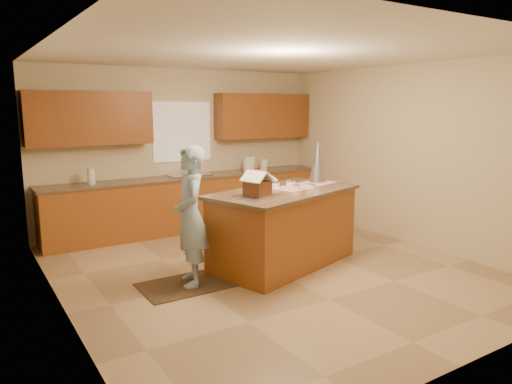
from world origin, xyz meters
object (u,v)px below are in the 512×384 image
island_base (284,229)px  gingerbread_house (257,186)px  tinsel_tree (317,161)px  boy (190,216)px

island_base → gingerbread_house: (-0.56, -0.23, 0.67)m
island_base → gingerbread_house: 0.90m
island_base → gingerbread_house: bearing=-174.8°
tinsel_tree → gingerbread_house: tinsel_tree is taller
tinsel_tree → boy: size_ratio=0.37×
tinsel_tree → gingerbread_house: 1.46m
boy → gingerbread_house: boy is taller
island_base → tinsel_tree: (0.80, 0.30, 0.82)m
tinsel_tree → boy: 2.22m
boy → gingerbread_house: size_ratio=4.30×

